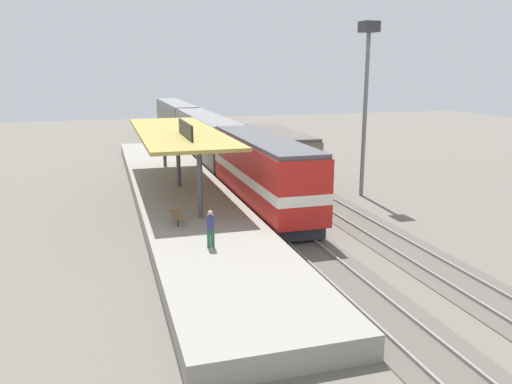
# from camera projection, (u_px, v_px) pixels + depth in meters

# --- Properties ---
(ground_plane) EXTENTS (120.00, 120.00, 0.00)m
(ground_plane) POSITION_uv_depth(u_px,v_px,m) (271.00, 193.00, 37.25)
(ground_plane) COLOR #666056
(track_near) EXTENTS (3.20, 110.00, 0.16)m
(track_near) POSITION_uv_depth(u_px,v_px,m) (244.00, 194.00, 36.69)
(track_near) COLOR #565249
(track_near) RESTS_ON ground
(track_far) EXTENTS (3.20, 110.00, 0.16)m
(track_far) POSITION_uv_depth(u_px,v_px,m) (305.00, 190.00, 37.96)
(track_far) COLOR #565249
(track_far) RESTS_ON ground
(platform) EXTENTS (6.00, 44.00, 0.90)m
(platform) POSITION_uv_depth(u_px,v_px,m) (179.00, 193.00, 35.33)
(platform) COLOR gray
(platform) RESTS_ON ground
(station_canopy) EXTENTS (5.20, 18.00, 4.70)m
(station_canopy) POSITION_uv_depth(u_px,v_px,m) (178.00, 133.00, 34.29)
(station_canopy) COLOR #47474C
(station_canopy) RESTS_ON platform
(platform_bench) EXTENTS (0.44, 1.70, 0.50)m
(platform_bench) POSITION_uv_depth(u_px,v_px,m) (176.00, 215.00, 26.67)
(platform_bench) COLOR #333338
(platform_bench) RESTS_ON platform
(locomotive) EXTENTS (2.93, 14.43, 4.44)m
(locomotive) POSITION_uv_depth(u_px,v_px,m) (263.00, 173.00, 32.07)
(locomotive) COLOR #28282D
(locomotive) RESTS_ON track_near
(passenger_carriage_front) EXTENTS (2.90, 20.00, 4.24)m
(passenger_carriage_front) POSITION_uv_depth(u_px,v_px,m) (206.00, 138.00, 48.88)
(passenger_carriage_front) COLOR #28282D
(passenger_carriage_front) RESTS_ON track_near
(passenger_carriage_rear) EXTENTS (2.90, 20.00, 4.24)m
(passenger_carriage_rear) POSITION_uv_depth(u_px,v_px,m) (176.00, 118.00, 68.28)
(passenger_carriage_rear) COLOR #28282D
(passenger_carriage_rear) RESTS_ON track_near
(freight_car) EXTENTS (2.80, 12.00, 3.54)m
(freight_car) POSITION_uv_depth(u_px,v_px,m) (279.00, 151.00, 43.15)
(freight_car) COLOR #28282D
(freight_car) RESTS_ON track_far
(light_mast) EXTENTS (1.10, 1.10, 11.70)m
(light_mast) POSITION_uv_depth(u_px,v_px,m) (367.00, 73.00, 34.48)
(light_mast) COLOR slate
(light_mast) RESTS_ON ground
(person_waiting) EXTENTS (0.34, 0.34, 1.71)m
(person_waiting) POSITION_uv_depth(u_px,v_px,m) (211.00, 227.00, 22.95)
(person_waiting) COLOR #23603D
(person_waiting) RESTS_ON platform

